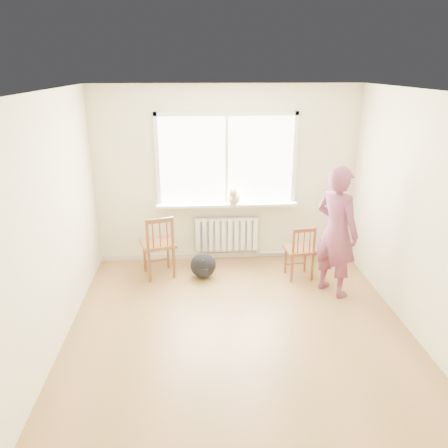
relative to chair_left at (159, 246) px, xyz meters
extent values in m
plane|color=#99693F|center=(1.02, -1.62, -0.48)|extent=(4.50, 4.50, 0.00)
plane|color=white|center=(1.02, -1.62, 2.22)|extent=(4.50, 4.50, 0.00)
cube|color=beige|center=(1.02, 0.63, 0.87)|extent=(4.00, 0.01, 2.70)
cube|color=white|center=(1.02, 0.61, 1.12)|extent=(2.00, 0.02, 1.30)
cube|color=white|center=(1.02, 0.59, 1.80)|extent=(2.12, 0.05, 0.06)
cube|color=white|center=(-0.01, 0.59, 1.12)|extent=(0.06, 0.05, 1.42)
cube|color=white|center=(2.05, 0.59, 1.12)|extent=(0.06, 0.05, 1.42)
cube|color=white|center=(1.02, 0.59, 1.12)|extent=(0.04, 0.05, 1.30)
cube|color=white|center=(1.02, 0.52, 0.45)|extent=(2.15, 0.22, 0.04)
cube|color=white|center=(1.02, 0.58, -0.05)|extent=(1.00, 0.02, 0.55)
cube|color=white|center=(1.02, 0.53, -0.05)|extent=(1.00, 0.10, 0.51)
cube|color=white|center=(1.02, 0.53, 0.21)|extent=(1.00, 0.12, 0.03)
cylinder|color=silver|center=(2.27, 0.57, -0.40)|extent=(1.40, 0.04, 0.04)
cube|color=beige|center=(1.02, 0.62, -0.44)|extent=(4.00, 0.03, 0.08)
cube|color=brown|center=(-0.01, 0.05, 0.02)|extent=(0.58, 0.56, 0.04)
cylinder|color=brown|center=(0.11, 0.27, -0.23)|extent=(0.04, 0.04, 0.50)
cylinder|color=brown|center=(-0.24, 0.17, -0.23)|extent=(0.04, 0.04, 0.50)
cylinder|color=brown|center=(0.21, -0.07, -0.23)|extent=(0.04, 0.04, 0.50)
cylinder|color=brown|center=(-0.14, -0.17, -0.23)|extent=(0.04, 0.04, 0.50)
cylinder|color=brown|center=(0.21, -0.07, 0.00)|extent=(0.04, 0.04, 0.95)
cylinder|color=brown|center=(-0.14, -0.17, 0.00)|extent=(0.04, 0.04, 0.95)
cube|color=brown|center=(0.04, -0.12, 0.44)|extent=(0.38, 0.15, 0.06)
cylinder|color=brown|center=(0.13, -0.09, 0.24)|extent=(0.02, 0.02, 0.38)
cylinder|color=brown|center=(0.04, -0.12, 0.24)|extent=(0.02, 0.02, 0.38)
cylinder|color=brown|center=(-0.06, -0.15, 0.24)|extent=(0.02, 0.02, 0.38)
cube|color=brown|center=(2.03, -0.14, -0.05)|extent=(0.44, 0.42, 0.04)
cylinder|color=brown|center=(2.17, 0.03, -0.26)|extent=(0.03, 0.03, 0.43)
cylinder|color=brown|center=(1.86, 0.00, -0.26)|extent=(0.03, 0.03, 0.43)
cylinder|color=brown|center=(2.20, -0.28, -0.26)|extent=(0.03, 0.03, 0.43)
cylinder|color=brown|center=(1.89, -0.31, -0.26)|extent=(0.03, 0.03, 0.43)
cylinder|color=brown|center=(2.20, -0.28, -0.07)|extent=(0.04, 0.04, 0.82)
cylinder|color=brown|center=(1.89, -0.31, -0.07)|extent=(0.04, 0.04, 0.82)
cube|color=brown|center=(2.05, -0.29, 0.31)|extent=(0.33, 0.07, 0.05)
cylinder|color=brown|center=(2.13, -0.28, 0.13)|extent=(0.02, 0.02, 0.33)
cylinder|color=brown|center=(2.05, -0.29, 0.13)|extent=(0.02, 0.02, 0.33)
cylinder|color=brown|center=(1.96, -0.30, 0.13)|extent=(0.02, 0.02, 0.33)
imported|color=#AE3A68|center=(2.38, -0.62, 0.40)|extent=(0.71, 0.77, 1.76)
ellipsoid|color=#CCB88B|center=(1.12, 0.45, 0.58)|extent=(0.24, 0.32, 0.22)
sphere|color=#CCB88B|center=(1.10, 0.31, 0.69)|extent=(0.12, 0.12, 0.12)
cone|color=#CCB88B|center=(1.06, 0.32, 0.75)|extent=(0.04, 0.04, 0.05)
cone|color=#CCB88B|center=(1.13, 0.31, 0.75)|extent=(0.04, 0.04, 0.05)
cylinder|color=#CCB88B|center=(1.15, 0.60, 0.51)|extent=(0.06, 0.20, 0.03)
cylinder|color=#CCB88B|center=(1.07, 0.35, 0.53)|extent=(0.03, 0.03, 0.11)
cylinder|color=#CCB88B|center=(1.14, 0.34, 0.53)|extent=(0.03, 0.03, 0.11)
ellipsoid|color=black|center=(0.63, -0.07, -0.29)|extent=(0.45, 0.40, 0.37)
camera|label=1|loc=(0.55, -5.85, 2.46)|focal=35.00mm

